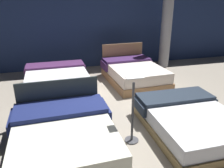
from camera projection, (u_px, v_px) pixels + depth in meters
name	position (u px, v px, depth m)	size (l,w,h in m)	color
ground_plane	(114.00, 112.00, 4.85)	(18.00, 18.00, 0.02)	gray
showroom_back_wall	(85.00, 16.00, 7.41)	(18.00, 0.06, 3.50)	navy
bed_0	(64.00, 135.00, 3.59)	(1.75, 1.99, 0.87)	#272F2E
bed_1	(190.00, 120.00, 4.07)	(1.62, 1.97, 0.47)	olive
bed_2	(57.00, 80.00, 5.93)	(1.68, 1.94, 0.55)	#987052
bed_3	(133.00, 73.00, 6.51)	(1.57, 2.09, 0.96)	#906946
price_sign	(132.00, 117.00, 3.67)	(0.28, 0.24, 1.18)	#3F3F44
support_pillar	(167.00, 16.00, 7.44)	(0.36, 0.36, 3.50)	#99999E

